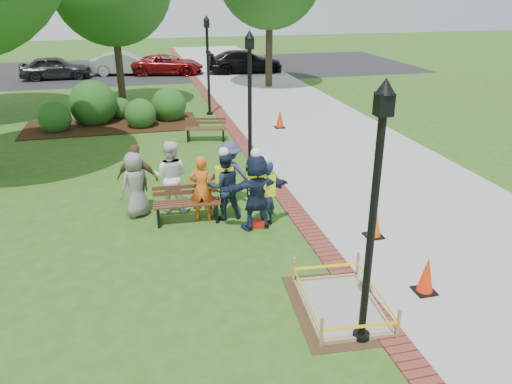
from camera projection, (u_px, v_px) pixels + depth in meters
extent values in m
plane|color=#285116|center=(247.00, 258.00, 10.65)|extent=(100.00, 100.00, 0.00)
cube|color=#9E9E99|center=(310.00, 126.00, 20.72)|extent=(6.00, 60.00, 0.02)
cube|color=maroon|center=(234.00, 131.00, 20.00)|extent=(0.50, 60.00, 0.03)
cube|color=#381E0F|center=(112.00, 125.00, 20.74)|extent=(7.00, 3.00, 0.05)
cube|color=black|center=(161.00, 69.00, 34.87)|extent=(36.00, 12.00, 0.01)
cube|color=#47331E|center=(341.00, 307.00, 9.01)|extent=(1.87, 2.42, 0.01)
cube|color=gray|center=(341.00, 307.00, 9.01)|extent=(1.33, 1.89, 0.04)
cube|color=tan|center=(341.00, 306.00, 9.00)|extent=(1.46, 2.02, 0.08)
cube|color=tan|center=(342.00, 295.00, 8.91)|extent=(1.50, 2.05, 0.55)
cube|color=yellow|center=(342.00, 293.00, 8.90)|extent=(1.44, 1.99, 0.06)
cube|color=brown|center=(187.00, 203.00, 12.13)|extent=(1.64, 0.55, 0.04)
cube|color=brown|center=(186.00, 189.00, 12.27)|extent=(1.62, 0.12, 0.26)
cube|color=black|center=(187.00, 212.00, 12.23)|extent=(1.49, 0.61, 0.48)
cube|color=brown|center=(206.00, 128.00, 18.59)|extent=(1.57, 0.75, 0.04)
cube|color=brown|center=(206.00, 121.00, 18.73)|extent=(1.49, 0.35, 0.24)
cube|color=black|center=(206.00, 135.00, 18.69)|extent=(1.45, 0.78, 0.44)
cube|color=black|center=(424.00, 291.00, 9.44)|extent=(0.39, 0.39, 0.05)
cone|color=#FF2F08|center=(427.00, 274.00, 9.30)|extent=(0.31, 0.31, 0.72)
cube|color=black|center=(373.00, 236.00, 11.53)|extent=(0.40, 0.40, 0.05)
cone|color=#F44F07|center=(375.00, 221.00, 11.38)|extent=(0.32, 0.32, 0.74)
cube|color=black|center=(280.00, 127.00, 20.39)|extent=(0.40, 0.40, 0.05)
cone|color=red|center=(280.00, 118.00, 20.24)|extent=(0.32, 0.32, 0.74)
cube|color=red|center=(256.00, 224.00, 11.98)|extent=(0.43, 0.30, 0.19)
cylinder|color=black|center=(371.00, 236.00, 7.51)|extent=(0.12, 0.12, 3.80)
cube|color=black|center=(384.00, 104.00, 6.74)|extent=(0.22, 0.22, 0.32)
cone|color=black|center=(386.00, 86.00, 6.65)|extent=(0.28, 0.28, 0.22)
cylinder|color=black|center=(361.00, 336.00, 8.21)|extent=(0.28, 0.28, 0.10)
cylinder|color=black|center=(250.00, 114.00, 14.68)|extent=(0.12, 0.12, 3.80)
cube|color=black|center=(250.00, 43.00, 13.92)|extent=(0.22, 0.22, 0.32)
cone|color=black|center=(249.00, 34.00, 13.82)|extent=(0.28, 0.28, 0.22)
cylinder|color=black|center=(250.00, 173.00, 15.39)|extent=(0.28, 0.28, 0.10)
cylinder|color=black|center=(208.00, 72.00, 21.86)|extent=(0.12, 0.12, 3.80)
cube|color=black|center=(207.00, 24.00, 21.10)|extent=(0.22, 0.22, 0.32)
cone|color=black|center=(206.00, 18.00, 21.00)|extent=(0.28, 0.28, 0.22)
cylinder|color=black|center=(210.00, 113.00, 22.57)|extent=(0.28, 0.28, 0.10)
cylinder|color=#3D2D1E|center=(119.00, 59.00, 23.08)|extent=(0.34, 0.34, 4.48)
cylinder|color=#3D2D1E|center=(269.00, 42.00, 27.93)|extent=(0.39, 0.39, 4.90)
sphere|color=#164F18|center=(57.00, 131.00, 19.97)|extent=(1.28, 1.28, 1.28)
sphere|color=#164F18|center=(96.00, 123.00, 21.14)|extent=(1.95, 1.95, 1.95)
sphere|color=#164F18|center=(142.00, 127.00, 20.56)|extent=(1.27, 1.27, 1.27)
sphere|color=#164F18|center=(169.00, 120.00, 21.66)|extent=(1.50, 1.50, 1.50)
sphere|color=#164F18|center=(122.00, 118.00, 21.93)|extent=(0.97, 0.97, 0.97)
imported|color=gray|center=(135.00, 185.00, 12.34)|extent=(0.63, 0.58, 1.66)
imported|color=orange|center=(202.00, 189.00, 12.10)|extent=(0.60, 0.47, 1.66)
imported|color=white|center=(171.00, 176.00, 12.60)|extent=(0.69, 0.57, 1.85)
imported|color=brown|center=(138.00, 179.00, 12.52)|extent=(0.66, 0.54, 1.79)
imported|color=#3A3E66|center=(230.00, 173.00, 13.04)|extent=(0.64, 0.54, 1.70)
imported|color=#18223E|center=(256.00, 192.00, 11.65)|extent=(0.63, 0.44, 1.85)
cube|color=#B4E213|center=(256.00, 181.00, 11.55)|extent=(0.42, 0.26, 0.52)
sphere|color=white|center=(256.00, 153.00, 11.29)|extent=(0.25, 0.25, 0.25)
imported|color=#16223B|center=(265.00, 194.00, 11.81)|extent=(0.62, 0.58, 1.64)
cube|color=#B4E213|center=(265.00, 185.00, 11.72)|extent=(0.42, 0.26, 0.52)
sphere|color=white|center=(266.00, 160.00, 11.49)|extent=(0.25, 0.25, 0.25)
imported|color=#16263A|center=(224.00, 186.00, 12.19)|extent=(0.57, 0.38, 1.70)
cube|color=#B4E213|center=(224.00, 177.00, 12.10)|extent=(0.42, 0.26, 0.52)
sphere|color=white|center=(224.00, 152.00, 11.85)|extent=(0.25, 0.25, 0.25)
imported|color=#292A2C|center=(57.00, 79.00, 31.11)|extent=(2.20, 4.79, 1.54)
imported|color=#B8B8BD|center=(127.00, 75.00, 32.64)|extent=(2.74, 5.02, 1.56)
imported|color=maroon|center=(168.00, 74.00, 32.83)|extent=(2.70, 4.55, 1.39)
imported|color=black|center=(245.00, 73.00, 33.42)|extent=(2.26, 4.91, 1.58)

